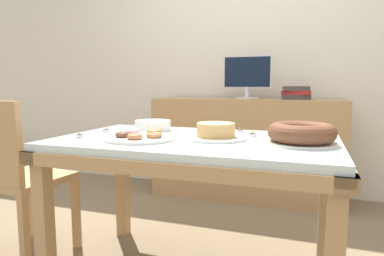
# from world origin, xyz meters

# --- Properties ---
(wall_back) EXTENTS (8.00, 0.10, 2.60)m
(wall_back) POSITION_xyz_m (0.00, 1.73, 1.30)
(wall_back) COLOR silver
(wall_back) RESTS_ON ground
(dining_table) EXTENTS (1.41, 0.85, 0.76)m
(dining_table) POSITION_xyz_m (0.00, 0.00, 0.65)
(dining_table) COLOR silver
(dining_table) RESTS_ON ground
(chair) EXTENTS (0.45, 0.45, 0.94)m
(chair) POSITION_xyz_m (-1.03, -0.15, 0.52)
(chair) COLOR tan
(chair) RESTS_ON ground
(sideboard) EXTENTS (1.67, 0.44, 0.90)m
(sideboard) POSITION_xyz_m (0.00, 1.43, 0.45)
(sideboard) COLOR tan
(sideboard) RESTS_ON ground
(computer_monitor) EXTENTS (0.42, 0.20, 0.38)m
(computer_monitor) POSITION_xyz_m (-0.00, 1.43, 1.09)
(computer_monitor) COLOR silver
(computer_monitor) RESTS_ON sideboard
(book_stack) EXTENTS (0.25, 0.17, 0.11)m
(book_stack) POSITION_xyz_m (0.42, 1.43, 0.96)
(book_stack) COLOR #3F3838
(book_stack) RESTS_ON sideboard
(cake_chocolate_round) EXTENTS (0.31, 0.31, 0.08)m
(cake_chocolate_round) POSITION_xyz_m (0.10, 0.01, 0.79)
(cake_chocolate_round) COLOR silver
(cake_chocolate_round) RESTS_ON dining_table
(cake_golden_bundt) EXTENTS (0.31, 0.31, 0.10)m
(cake_golden_bundt) POSITION_xyz_m (0.51, -0.01, 0.80)
(cake_golden_bundt) COLOR silver
(cake_golden_bundt) RESTS_ON dining_table
(pastry_platter) EXTENTS (0.36, 0.36, 0.04)m
(pastry_platter) POSITION_xyz_m (-0.24, -0.12, 0.77)
(pastry_platter) COLOR silver
(pastry_platter) RESTS_ON dining_table
(plate_stack) EXTENTS (0.21, 0.21, 0.06)m
(plate_stack) POSITION_xyz_m (-0.33, 0.20, 0.79)
(plate_stack) COLOR silver
(plate_stack) RESTS_ON dining_table
(tealight_near_front) EXTENTS (0.04, 0.04, 0.04)m
(tealight_near_front) POSITION_xyz_m (-0.56, -0.18, 0.77)
(tealight_near_front) COLOR silver
(tealight_near_front) RESTS_ON dining_table
(tealight_right_edge) EXTENTS (0.04, 0.04, 0.04)m
(tealight_right_edge) POSITION_xyz_m (0.26, 0.14, 0.77)
(tealight_right_edge) COLOR silver
(tealight_right_edge) RESTS_ON dining_table
(tealight_left_edge) EXTENTS (0.04, 0.04, 0.04)m
(tealight_left_edge) POSITION_xyz_m (0.17, 0.26, 0.77)
(tealight_left_edge) COLOR silver
(tealight_left_edge) RESTS_ON dining_table
(tealight_centre) EXTENTS (0.04, 0.04, 0.04)m
(tealight_centre) POSITION_xyz_m (-0.55, 0.05, 0.77)
(tealight_centre) COLOR silver
(tealight_centre) RESTS_ON dining_table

